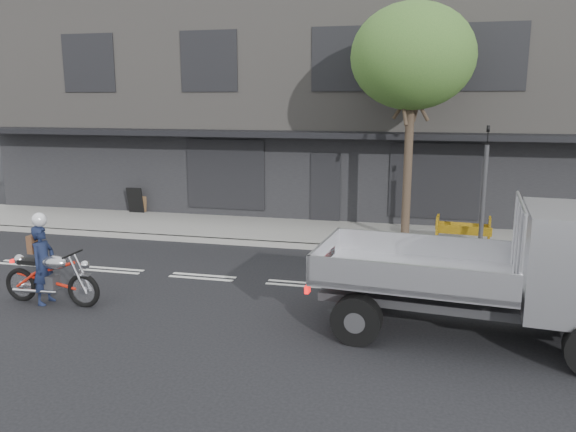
{
  "coord_description": "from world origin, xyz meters",
  "views": [
    {
      "loc": [
        2.51,
        -11.99,
        4.17
      ],
      "look_at": [
        -0.42,
        0.5,
        1.48
      ],
      "focal_mm": 35.0,
      "sensor_mm": 36.0,
      "label": 1
    }
  ],
  "objects_px": {
    "motorcycle": "(51,276)",
    "rider": "(44,265)",
    "construction_barrier": "(463,231)",
    "street_tree": "(413,57)",
    "sandwich_board": "(135,200)",
    "traffic_light_pole": "(483,196)",
    "flatbed_ute": "(552,265)"
  },
  "relations": [
    {
      "from": "rider",
      "to": "sandwich_board",
      "type": "relative_size",
      "value": 1.79
    },
    {
      "from": "motorcycle",
      "to": "sandwich_board",
      "type": "height_order",
      "value": "motorcycle"
    },
    {
      "from": "rider",
      "to": "construction_barrier",
      "type": "bearing_deg",
      "value": -53.57
    },
    {
      "from": "construction_barrier",
      "to": "sandwich_board",
      "type": "distance_m",
      "value": 11.34
    },
    {
      "from": "rider",
      "to": "construction_barrier",
      "type": "xyz_separation_m",
      "value": [
        8.71,
        6.19,
        -0.25
      ]
    },
    {
      "from": "flatbed_ute",
      "to": "sandwich_board",
      "type": "distance_m",
      "value": 14.64
    },
    {
      "from": "street_tree",
      "to": "motorcycle",
      "type": "bearing_deg",
      "value": -136.7
    },
    {
      "from": "construction_barrier",
      "to": "sandwich_board",
      "type": "xyz_separation_m",
      "value": [
        -11.13,
        2.17,
        0.04
      ]
    },
    {
      "from": "flatbed_ute",
      "to": "construction_barrier",
      "type": "bearing_deg",
      "value": 104.55
    },
    {
      "from": "motorcycle",
      "to": "traffic_light_pole",
      "type": "bearing_deg",
      "value": 33.53
    },
    {
      "from": "rider",
      "to": "flatbed_ute",
      "type": "bearing_deg",
      "value": -88.0
    },
    {
      "from": "street_tree",
      "to": "construction_barrier",
      "type": "bearing_deg",
      "value": -13.03
    },
    {
      "from": "motorcycle",
      "to": "flatbed_ute",
      "type": "xyz_separation_m",
      "value": [
        9.53,
        0.17,
        0.85
      ]
    },
    {
      "from": "traffic_light_pole",
      "to": "rider",
      "type": "distance_m",
      "value": 10.79
    },
    {
      "from": "rider",
      "to": "construction_barrier",
      "type": "relative_size",
      "value": 1.1
    },
    {
      "from": "street_tree",
      "to": "motorcycle",
      "type": "relative_size",
      "value": 3.04
    },
    {
      "from": "construction_barrier",
      "to": "street_tree",
      "type": "bearing_deg",
      "value": 166.97
    },
    {
      "from": "street_tree",
      "to": "traffic_light_pole",
      "type": "height_order",
      "value": "street_tree"
    },
    {
      "from": "motorcycle",
      "to": "rider",
      "type": "xyz_separation_m",
      "value": [
        -0.15,
        0.0,
        0.24
      ]
    },
    {
      "from": "rider",
      "to": "traffic_light_pole",
      "type": "bearing_deg",
      "value": -56.9
    },
    {
      "from": "rider",
      "to": "sandwich_board",
      "type": "xyz_separation_m",
      "value": [
        -2.42,
        8.36,
        -0.21
      ]
    },
    {
      "from": "traffic_light_pole",
      "to": "motorcycle",
      "type": "bearing_deg",
      "value": -147.49
    },
    {
      "from": "motorcycle",
      "to": "rider",
      "type": "relative_size",
      "value": 1.35
    },
    {
      "from": "street_tree",
      "to": "flatbed_ute",
      "type": "bearing_deg",
      "value": -68.15
    },
    {
      "from": "street_tree",
      "to": "motorcycle",
      "type": "xyz_separation_m",
      "value": [
        -6.96,
        -6.56,
        -4.69
      ]
    },
    {
      "from": "rider",
      "to": "flatbed_ute",
      "type": "distance_m",
      "value": 9.7
    },
    {
      "from": "street_tree",
      "to": "sandwich_board",
      "type": "relative_size",
      "value": 7.33
    },
    {
      "from": "motorcycle",
      "to": "flatbed_ute",
      "type": "relative_size",
      "value": 0.39
    },
    {
      "from": "rider",
      "to": "sandwich_board",
      "type": "height_order",
      "value": "rider"
    },
    {
      "from": "flatbed_ute",
      "to": "rider",
      "type": "bearing_deg",
      "value": -173.6
    },
    {
      "from": "street_tree",
      "to": "traffic_light_pole",
      "type": "relative_size",
      "value": 1.93
    },
    {
      "from": "traffic_light_pole",
      "to": "flatbed_ute",
      "type": "xyz_separation_m",
      "value": [
        0.56,
        -5.55,
        -0.21
      ]
    }
  ]
}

